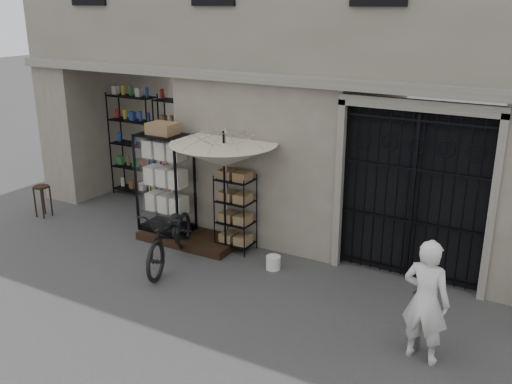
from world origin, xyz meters
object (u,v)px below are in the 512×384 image
Objects in this scene: white_bucket at (273,263)px; wooden_stool at (43,200)px; wire_rack at (236,214)px; shopkeeper at (420,358)px; display_cabinet at (165,188)px; bicycle at (172,263)px; steel_bollard at (416,321)px; market_umbrella at (224,149)px.

wooden_stool is at bearing -178.04° from white_bucket.
wire_rack reaches higher than shopkeeper.
bicycle is at bearing -62.74° from display_cabinet.
wire_rack is 2.13× the size of wooden_stool.
white_bucket is 3.10m from steel_bollard.
steel_bollard reaches higher than shopkeeper.
wooden_stool is (-3.10, -0.44, -0.66)m from display_cabinet.
display_cabinet is 1.01× the size of bicycle.
white_bucket is at bearing -10.85° from market_umbrella.
bicycle is at bearing -0.45° from shopkeeper.
market_umbrella is (1.41, -0.03, 0.98)m from display_cabinet.
display_cabinet is at bearing 164.70° from steel_bollard.
wooden_stool is (-4.63, -0.59, -0.36)m from wire_rack.
bicycle is 2.47× the size of steel_bollard.
bicycle is at bearing -120.42° from market_umbrella.
wooden_stool is at bearing 174.08° from display_cabinet.
market_umbrella reaches higher than display_cabinet.
wire_rack is at bearing 157.24° from steel_bollard.
display_cabinet is at bearing 113.84° from bicycle.
display_cabinet is 1.25× the size of shopkeeper.
market_umbrella is at bearing -13.67° from shopkeeper.
wooden_stool is (-4.51, -0.41, -1.65)m from market_umbrella.
display_cabinet is 1.66m from bicycle.
steel_bollard is 0.50× the size of shopkeeper.
wire_rack is at bearing 7.24° from wooden_stool.
wire_rack reaches higher than bicycle.
market_umbrella reaches higher than bicycle.
white_bucket is 1.85m from bicycle.
bicycle is (-1.70, -0.72, -0.12)m from white_bucket.
wooden_stool reaches higher than shopkeeper.
wooden_stool is 0.82× the size of steel_bollard.
shopkeeper is at bearing -50.45° from steel_bollard.
white_bucket is at bearing 156.64° from steel_bollard.
wire_rack is at bearing 41.23° from bicycle.
white_bucket is 0.15× the size of shopkeeper.
bicycle is at bearing 173.68° from steel_bollard.
white_bucket is 5.66m from wooden_stool.
bicycle is at bearing -107.70° from wire_rack.
display_cabinet is 5.62m from steel_bollard.
wire_rack is at bearing 54.45° from market_umbrella.
steel_bollard is at bearing -23.84° from bicycle.
market_umbrella is 3.27× the size of steel_bollard.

